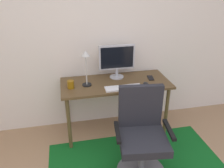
{
  "coord_description": "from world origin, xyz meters",
  "views": [
    {
      "loc": [
        -0.24,
        -0.64,
        1.9
      ],
      "look_at": [
        0.24,
        1.59,
        0.82
      ],
      "focal_mm": 36.68,
      "sensor_mm": 36.0,
      "label": 1
    }
  ],
  "objects_px": {
    "monitor": "(117,59)",
    "desk_lamp": "(86,62)",
    "keyboard": "(123,88)",
    "cell_phone": "(151,78)",
    "office_chair": "(141,141)",
    "coffee_cup": "(71,85)",
    "computer_mouse": "(146,84)",
    "desk": "(116,88)"
  },
  "relations": [
    {
      "from": "office_chair",
      "to": "desk",
      "type": "bearing_deg",
      "value": 104.85
    },
    {
      "from": "office_chair",
      "to": "computer_mouse",
      "type": "bearing_deg",
      "value": 75.54
    },
    {
      "from": "desk",
      "to": "coffee_cup",
      "type": "bearing_deg",
      "value": -174.67
    },
    {
      "from": "keyboard",
      "to": "cell_phone",
      "type": "height_order",
      "value": "keyboard"
    },
    {
      "from": "coffee_cup",
      "to": "desk_lamp",
      "type": "distance_m",
      "value": 0.32
    },
    {
      "from": "computer_mouse",
      "to": "desk_lamp",
      "type": "relative_size",
      "value": 0.24
    },
    {
      "from": "computer_mouse",
      "to": "coffee_cup",
      "type": "distance_m",
      "value": 0.89
    },
    {
      "from": "keyboard",
      "to": "computer_mouse",
      "type": "relative_size",
      "value": 4.13
    },
    {
      "from": "desk",
      "to": "cell_phone",
      "type": "xyz_separation_m",
      "value": [
        0.46,
        0.02,
        0.09
      ]
    },
    {
      "from": "coffee_cup",
      "to": "office_chair",
      "type": "bearing_deg",
      "value": -47.52
    },
    {
      "from": "keyboard",
      "to": "computer_mouse",
      "type": "height_order",
      "value": "computer_mouse"
    },
    {
      "from": "cell_phone",
      "to": "desk_lamp",
      "type": "height_order",
      "value": "desk_lamp"
    },
    {
      "from": "monitor",
      "to": "coffee_cup",
      "type": "relative_size",
      "value": 4.89
    },
    {
      "from": "desk",
      "to": "coffee_cup",
      "type": "relative_size",
      "value": 14.46
    },
    {
      "from": "cell_phone",
      "to": "keyboard",
      "type": "bearing_deg",
      "value": -144.16
    },
    {
      "from": "cell_phone",
      "to": "desk_lamp",
      "type": "xyz_separation_m",
      "value": [
        -0.82,
        -0.04,
        0.29
      ]
    },
    {
      "from": "desk_lamp",
      "to": "desk",
      "type": "bearing_deg",
      "value": 2.13
    },
    {
      "from": "desk",
      "to": "desk_lamp",
      "type": "height_order",
      "value": "desk_lamp"
    },
    {
      "from": "monitor",
      "to": "desk_lamp",
      "type": "height_order",
      "value": "same"
    },
    {
      "from": "keyboard",
      "to": "computer_mouse",
      "type": "distance_m",
      "value": 0.29
    },
    {
      "from": "coffee_cup",
      "to": "office_chair",
      "type": "relative_size",
      "value": 0.1
    },
    {
      "from": "monitor",
      "to": "desk_lamp",
      "type": "distance_m",
      "value": 0.44
    },
    {
      "from": "desk",
      "to": "office_chair",
      "type": "relative_size",
      "value": 1.41
    },
    {
      "from": "desk",
      "to": "monitor",
      "type": "distance_m",
      "value": 0.36
    },
    {
      "from": "monitor",
      "to": "office_chair",
      "type": "height_order",
      "value": "monitor"
    },
    {
      "from": "cell_phone",
      "to": "office_chair",
      "type": "xyz_separation_m",
      "value": [
        -0.37,
        -0.78,
        -0.33
      ]
    },
    {
      "from": "desk",
      "to": "monitor",
      "type": "xyz_separation_m",
      "value": [
        0.05,
        0.15,
        0.33
      ]
    },
    {
      "from": "monitor",
      "to": "cell_phone",
      "type": "height_order",
      "value": "monitor"
    },
    {
      "from": "office_chair",
      "to": "desk_lamp",
      "type": "bearing_deg",
      "value": 129.0
    },
    {
      "from": "monitor",
      "to": "cell_phone",
      "type": "distance_m",
      "value": 0.5
    },
    {
      "from": "cell_phone",
      "to": "office_chair",
      "type": "distance_m",
      "value": 0.92
    },
    {
      "from": "coffee_cup",
      "to": "desk_lamp",
      "type": "xyz_separation_m",
      "value": [
        0.19,
        0.04,
        0.25
      ]
    },
    {
      "from": "keyboard",
      "to": "desk_lamp",
      "type": "distance_m",
      "value": 0.53
    },
    {
      "from": "desk",
      "to": "office_chair",
      "type": "xyz_separation_m",
      "value": [
        0.1,
        -0.75,
        -0.24
      ]
    },
    {
      "from": "monitor",
      "to": "coffee_cup",
      "type": "bearing_deg",
      "value": -161.72
    },
    {
      "from": "coffee_cup",
      "to": "desk_lamp",
      "type": "height_order",
      "value": "desk_lamp"
    },
    {
      "from": "coffee_cup",
      "to": "cell_phone",
      "type": "height_order",
      "value": "coffee_cup"
    },
    {
      "from": "coffee_cup",
      "to": "cell_phone",
      "type": "relative_size",
      "value": 0.66
    },
    {
      "from": "keyboard",
      "to": "desk_lamp",
      "type": "xyz_separation_m",
      "value": [
        -0.4,
        0.18,
        0.29
      ]
    },
    {
      "from": "coffee_cup",
      "to": "computer_mouse",
      "type": "bearing_deg",
      "value": -7.12
    },
    {
      "from": "desk",
      "to": "keyboard",
      "type": "height_order",
      "value": "keyboard"
    },
    {
      "from": "desk",
      "to": "cell_phone",
      "type": "relative_size",
      "value": 9.53
    }
  ]
}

